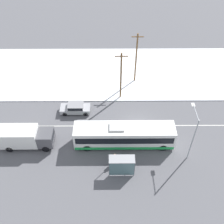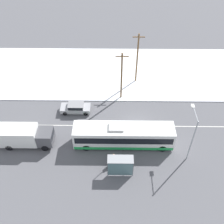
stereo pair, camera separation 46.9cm
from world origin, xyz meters
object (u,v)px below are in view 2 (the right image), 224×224
object	(u,v)px
city_bus	(123,135)
streetlamp	(193,131)
box_truck	(24,136)
utility_pole_snowlot	(137,58)
pedestrian_at_stop	(113,158)
bus_shelter	(120,165)
utility_pole_roadside	(122,76)
sedan_car	(76,107)

from	to	relation	value
city_bus	streetlamp	distance (m)	8.29
city_bus	streetlamp	bearing A→B (deg)	-12.17
box_truck	streetlamp	xyz separation A→B (m)	(20.08, -1.44, 2.65)
utility_pole_snowlot	box_truck	bearing A→B (deg)	-137.51
city_bus	pedestrian_at_stop	size ratio (longest dim) A/B	7.15
pedestrian_at_stop	utility_pole_snowlot	bearing A→B (deg)	77.90
streetlamp	box_truck	bearing A→B (deg)	175.90
bus_shelter	utility_pole_roadside	size ratio (longest dim) A/B	0.38
pedestrian_at_stop	utility_pole_roadside	distance (m)	12.56
sedan_car	streetlamp	world-z (taller)	streetlamp
streetlamp	utility_pole_snowlot	size ratio (longest dim) A/B	0.78
city_bus	bus_shelter	xyz separation A→B (m)	(-0.43, -4.48, 0.14)
box_truck	bus_shelter	world-z (taller)	box_truck
bus_shelter	utility_pole_snowlot	world-z (taller)	utility_pole_snowlot
bus_shelter	utility_pole_snowlot	bearing A→B (deg)	81.28
utility_pole_snowlot	bus_shelter	bearing A→B (deg)	-98.72
box_truck	city_bus	bearing A→B (deg)	0.97
city_bus	utility_pole_roadside	bearing A→B (deg)	91.08
city_bus	streetlamp	size ratio (longest dim) A/B	1.90
pedestrian_at_stop	bus_shelter	xyz separation A→B (m)	(0.78, -1.41, 0.61)
pedestrian_at_stop	bus_shelter	distance (m)	1.72
utility_pole_snowlot	sedan_car	bearing A→B (deg)	-140.67
utility_pole_roadside	bus_shelter	bearing A→B (deg)	-91.11
box_truck	utility_pole_roadside	distance (m)	15.57
utility_pole_roadside	utility_pole_snowlot	xyz separation A→B (m)	(2.46, 4.18, 0.33)
city_bus	pedestrian_at_stop	world-z (taller)	city_bus
bus_shelter	streetlamp	size ratio (longest dim) A/B	0.45
streetlamp	utility_pole_snowlot	xyz separation A→B (m)	(-5.37, 14.91, 0.15)
utility_pole_snowlot	pedestrian_at_stop	bearing A→B (deg)	-102.10
pedestrian_at_stop	streetlamp	size ratio (longest dim) A/B	0.27
pedestrian_at_stop	streetlamp	distance (m)	9.53
pedestrian_at_stop	streetlamp	bearing A→B (deg)	9.10
city_bus	sedan_car	world-z (taller)	city_bus
box_truck	bus_shelter	size ratio (longest dim) A/B	2.38
sedan_car	pedestrian_at_stop	xyz separation A→B (m)	(5.48, -8.97, 0.28)
streetlamp	city_bus	bearing A→B (deg)	167.83
sedan_car	pedestrian_at_stop	world-z (taller)	pedestrian_at_stop
bus_shelter	utility_pole_snowlot	distance (m)	18.15
box_truck	sedan_car	xyz separation A→B (m)	(5.72, 6.11, -0.80)
box_truck	pedestrian_at_stop	bearing A→B (deg)	-14.33
sedan_car	utility_pole_snowlot	xyz separation A→B (m)	(8.98, 7.36, 3.60)
pedestrian_at_stop	utility_pole_roadside	bearing A→B (deg)	85.09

